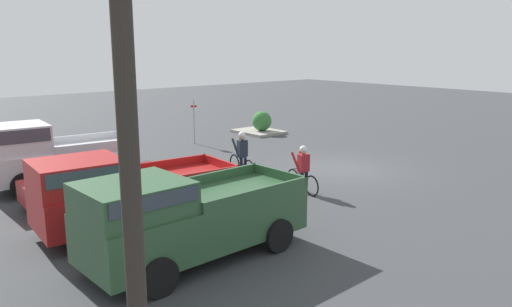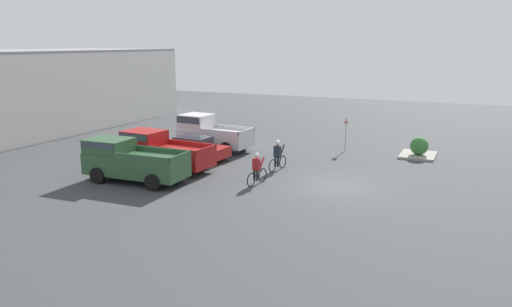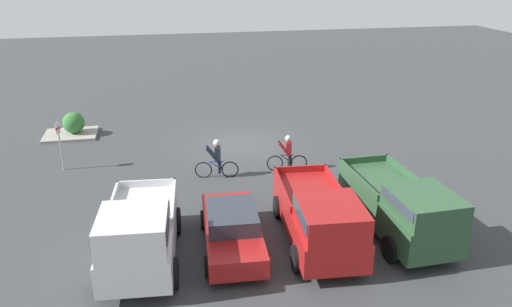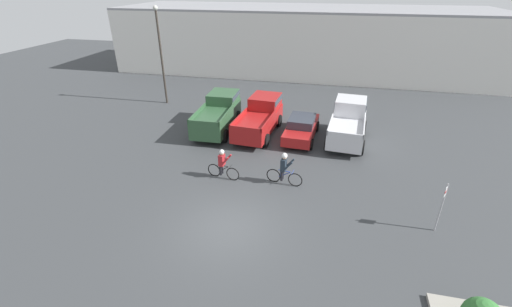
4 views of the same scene
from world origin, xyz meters
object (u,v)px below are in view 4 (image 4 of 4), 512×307
cyclist_0 (284,168)px  cyclist_1 (223,164)px  sedan_0 (301,127)px  pickup_truck_0 (219,113)px  pickup_truck_1 (260,116)px  pickup_truck_2 (348,121)px  lamppost (160,49)px  fire_lane_sign (442,203)px

cyclist_0 → cyclist_1: cyclist_0 is taller
sedan_0 → cyclist_0: size_ratio=2.45×
pickup_truck_0 → pickup_truck_1: 2.85m
pickup_truck_2 → lamppost: lamppost is taller
cyclist_1 → pickup_truck_2: bearing=45.5°
sedan_0 → cyclist_1: (-3.37, -5.80, 0.10)m
pickup_truck_2 → cyclist_0: pickup_truck_2 is taller
pickup_truck_1 → lamppost: 10.07m
pickup_truck_1 → pickup_truck_2: 5.61m
sedan_0 → pickup_truck_2: bearing=10.6°
pickup_truck_2 → cyclist_0: bearing=-116.5°
sedan_0 → cyclist_0: cyclist_0 is taller
pickup_truck_2 → cyclist_1: (-6.21, -6.33, -0.38)m
pickup_truck_2 → lamppost: 15.13m
pickup_truck_0 → fire_lane_sign: (11.91, -8.17, 0.23)m
cyclist_0 → lamppost: bearing=138.0°
pickup_truck_0 → sedan_0: pickup_truck_0 is taller
pickup_truck_1 → fire_lane_sign: bearing=-42.4°
fire_lane_sign → pickup_truck_1: bearing=137.6°
cyclist_1 → sedan_0: bearing=59.8°
pickup_truck_0 → cyclist_1: (2.24, -6.15, -0.31)m
fire_lane_sign → lamppost: size_ratio=0.30×
pickup_truck_0 → pickup_truck_1: pickup_truck_0 is taller
pickup_truck_2 → fire_lane_sign: size_ratio=2.26×
cyclist_0 → cyclist_1: bearing=-177.4°
sedan_0 → pickup_truck_1: bearing=170.4°
pickup_truck_0 → lamppost: bearing=145.0°
fire_lane_sign → pickup_truck_2: bearing=112.5°
pickup_truck_0 → cyclist_1: pickup_truck_0 is taller
fire_lane_sign → lamppost: 21.77m
pickup_truck_0 → cyclist_0: bearing=-48.3°
cyclist_1 → fire_lane_sign: 9.90m
fire_lane_sign → cyclist_1: bearing=168.2°
sedan_0 → pickup_truck_2: (2.84, 0.53, 0.49)m
pickup_truck_1 → sedan_0: size_ratio=1.21×
pickup_truck_1 → lamppost: (-8.69, 3.96, 3.19)m
pickup_truck_0 → sedan_0: size_ratio=1.20×
pickup_truck_2 → fire_lane_sign: 9.05m
pickup_truck_2 → lamppost: (-14.29, 3.90, 3.09)m
pickup_truck_0 → fire_lane_sign: bearing=-34.5°
sedan_0 → cyclist_1: cyclist_1 is taller
pickup_truck_0 → pickup_truck_2: (8.45, 0.18, 0.08)m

